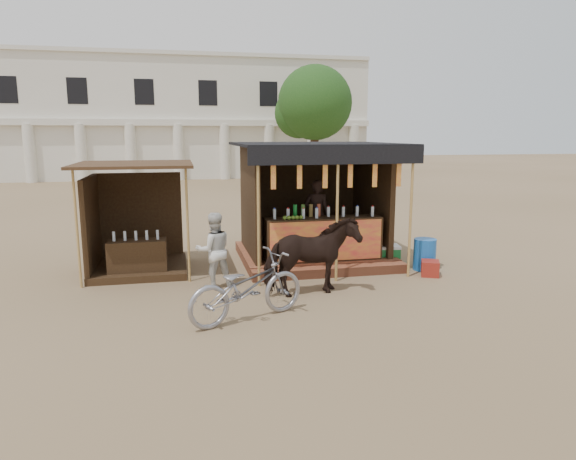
# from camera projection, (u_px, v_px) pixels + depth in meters

# --- Properties ---
(ground) EXTENTS (120.00, 120.00, 0.00)m
(ground) POSITION_uv_depth(u_px,v_px,m) (307.00, 309.00, 8.87)
(ground) COLOR #846B4C
(ground) RESTS_ON ground
(main_stall) EXTENTS (3.60, 3.61, 2.78)m
(main_stall) POSITION_uv_depth(u_px,v_px,m) (314.00, 218.00, 12.12)
(main_stall) COLOR brown
(main_stall) RESTS_ON ground
(secondary_stall) EXTENTS (2.40, 2.40, 2.38)m
(secondary_stall) POSITION_uv_depth(u_px,v_px,m) (130.00, 233.00, 11.17)
(secondary_stall) COLOR #362613
(secondary_stall) RESTS_ON ground
(cow) EXTENTS (1.85, 1.07, 1.47)m
(cow) POSITION_uv_depth(u_px,v_px,m) (311.00, 257.00, 9.50)
(cow) COLOR black
(cow) RESTS_ON ground
(motorbike) EXTENTS (2.21, 1.51, 1.10)m
(motorbike) POSITION_uv_depth(u_px,v_px,m) (247.00, 287.00, 8.26)
(motorbike) COLOR gray
(motorbike) RESTS_ON ground
(bystander) EXTENTS (0.80, 0.67, 1.49)m
(bystander) POSITION_uv_depth(u_px,v_px,m) (214.00, 250.00, 10.02)
(bystander) COLOR silver
(bystander) RESTS_ON ground
(blue_barrel) EXTENTS (0.55, 0.55, 0.70)m
(blue_barrel) POSITION_uv_depth(u_px,v_px,m) (425.00, 254.00, 11.39)
(blue_barrel) COLOR #1758AF
(blue_barrel) RESTS_ON ground
(red_crate) EXTENTS (0.50, 0.52, 0.32)m
(red_crate) POSITION_uv_depth(u_px,v_px,m) (430.00, 268.00, 10.94)
(red_crate) COLOR maroon
(red_crate) RESTS_ON ground
(cooler) EXTENTS (0.70, 0.54, 0.46)m
(cooler) POSITION_uv_depth(u_px,v_px,m) (385.00, 255.00, 11.84)
(cooler) COLOR #1C8036
(cooler) RESTS_ON ground
(background_building) EXTENTS (26.00, 7.45, 8.18)m
(background_building) POSITION_uv_depth(u_px,v_px,m) (177.00, 120.00, 36.50)
(background_building) COLOR silver
(background_building) RESTS_ON ground
(tree) EXTENTS (4.50, 4.40, 7.00)m
(tree) POSITION_uv_depth(u_px,v_px,m) (311.00, 106.00, 30.49)
(tree) COLOR #382314
(tree) RESTS_ON ground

